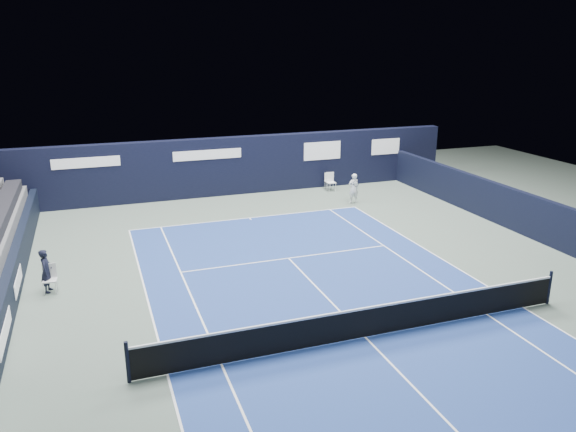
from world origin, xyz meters
The scene contains 12 objects.
ground centered at (0.00, 2.00, 0.00)m, with size 48.00×48.00×0.00m, color #4F5E52.
court_surface centered at (0.00, 0.00, 0.00)m, with size 10.97×23.77×0.01m, color navy.
enclosure_wall_right centered at (10.50, 6.00, 0.90)m, with size 0.30×22.00×1.80m, color black.
folding_chair_back_a centered at (5.67, 15.38, 0.68)m, with size 0.46×0.50×1.02m.
folding_chair_back_b centered at (5.74, 15.77, 0.51)m, with size 0.42×0.41×0.90m.
line_judge_chair centered at (-8.41, 6.19, 0.55)m, with size 0.46×0.44×0.97m.
line_judge centered at (-8.49, 6.27, 0.74)m, with size 0.54×0.35×1.47m, color black.
court_markings centered at (0.00, 0.00, 0.01)m, with size 11.03×23.83×0.00m.
tennis_net centered at (0.00, 0.00, 0.51)m, with size 12.90×0.10×1.10m.
back_sponsor_wall centered at (0.01, 16.50, 1.55)m, with size 26.00×0.63×3.10m.
side_barrier_left centered at (-9.50, 5.97, 0.60)m, with size 0.33×22.00×1.20m.
tennis_player centered at (5.76, 12.65, 0.77)m, with size 0.59×0.81×1.53m.
Camera 1 is at (-6.73, -12.44, 7.90)m, focal length 35.00 mm.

